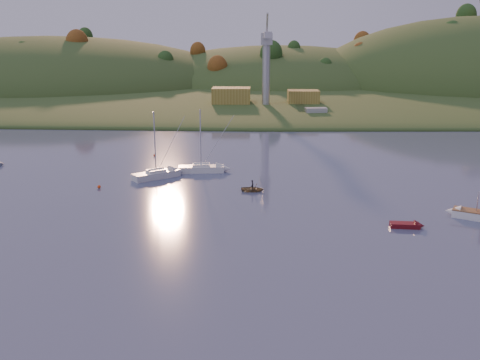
{
  "coord_description": "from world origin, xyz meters",
  "views": [
    {
      "loc": [
        -1.35,
        -33.49,
        21.38
      ],
      "look_at": [
        -3.23,
        37.81,
        2.27
      ],
      "focal_mm": 40.0,
      "sensor_mm": 36.0,
      "label": 1
    }
  ],
  "objects_px": {
    "fishing_boat": "(473,211)",
    "canoe": "(252,189)",
    "sailboat_near": "(156,174)",
    "sailboat_far": "(201,168)",
    "red_tender": "(411,225)"
  },
  "relations": [
    {
      "from": "sailboat_far",
      "to": "red_tender",
      "type": "xyz_separation_m",
      "value": [
        26.94,
        -25.7,
        -0.41
      ]
    },
    {
      "from": "sailboat_far",
      "to": "canoe",
      "type": "height_order",
      "value": "sailboat_far"
    },
    {
      "from": "fishing_boat",
      "to": "sailboat_far",
      "type": "bearing_deg",
      "value": -3.57
    },
    {
      "from": "fishing_boat",
      "to": "red_tender",
      "type": "distance_m",
      "value": 9.07
    },
    {
      "from": "fishing_boat",
      "to": "canoe",
      "type": "bearing_deg",
      "value": 6.05
    },
    {
      "from": "sailboat_near",
      "to": "fishing_boat",
      "type": "bearing_deg",
      "value": -61.06
    },
    {
      "from": "sailboat_far",
      "to": "canoe",
      "type": "bearing_deg",
      "value": -58.29
    },
    {
      "from": "canoe",
      "to": "sailboat_near",
      "type": "bearing_deg",
      "value": 69.7
    },
    {
      "from": "sailboat_far",
      "to": "red_tender",
      "type": "distance_m",
      "value": 37.24
    },
    {
      "from": "canoe",
      "to": "red_tender",
      "type": "xyz_separation_m",
      "value": [
        18.5,
        -14.65,
        -0.06
      ]
    },
    {
      "from": "red_tender",
      "to": "canoe",
      "type": "bearing_deg",
      "value": 146.33
    },
    {
      "from": "fishing_boat",
      "to": "sailboat_near",
      "type": "xyz_separation_m",
      "value": [
        -41.94,
        18.11,
        -0.19
      ]
    },
    {
      "from": "fishing_boat",
      "to": "red_tender",
      "type": "height_order",
      "value": "fishing_boat"
    },
    {
      "from": "sailboat_near",
      "to": "sailboat_far",
      "type": "bearing_deg",
      "value": -6.24
    },
    {
      "from": "sailboat_near",
      "to": "sailboat_far",
      "type": "distance_m",
      "value": 7.81
    }
  ]
}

